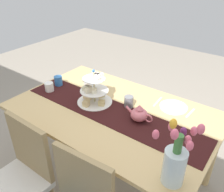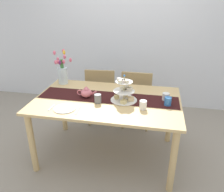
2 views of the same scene
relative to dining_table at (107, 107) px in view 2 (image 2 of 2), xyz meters
name	(u,v)px [view 2 (image 2 of 2)]	position (x,y,z in m)	size (l,w,h in m)	color
ground_plane	(108,154)	(0.00, 0.00, -0.68)	(8.00, 8.00, 0.00)	gray
room_wall_rear	(128,32)	(0.00, 1.62, 0.62)	(6.00, 0.08, 2.60)	silver
dining_table	(107,107)	(0.00, 0.00, 0.00)	(1.66, 1.04, 0.78)	tan
chair_left	(101,94)	(-0.26, 0.75, -0.17)	(0.45, 0.45, 0.91)	#9C8254
chair_right	(137,97)	(0.28, 0.75, -0.17)	(0.42, 0.42, 0.91)	#9C8254
table_runner	(108,97)	(0.00, 0.04, 0.10)	(1.61, 0.33, 0.00)	black
tiered_cake_stand	(124,92)	(0.20, 0.00, 0.20)	(0.30, 0.30, 0.30)	beige
teapot	(86,93)	(-0.25, 0.00, 0.16)	(0.24, 0.13, 0.14)	#D66B75
tulip_vase	(63,72)	(-0.69, 0.38, 0.26)	(0.23, 0.24, 0.44)	silver
cream_jug	(166,97)	(0.66, 0.10, 0.14)	(0.08, 0.08, 0.09)	white
dinner_plate_left	(65,109)	(-0.39, -0.33, 0.11)	(0.23, 0.23, 0.01)	white
fork_left	(52,107)	(-0.53, -0.33, 0.10)	(0.02, 0.15, 0.01)	silver
knife_left	(78,110)	(-0.24, -0.33, 0.10)	(0.01, 0.17, 0.01)	silver
mug_grey	(98,98)	(-0.08, -0.11, 0.15)	(0.08, 0.08, 0.10)	slate
mug_white_text	(143,105)	(0.42, -0.17, 0.15)	(0.08, 0.08, 0.10)	white
mug_orange	(168,101)	(0.67, -0.03, 0.15)	(0.08, 0.08, 0.10)	#3370B7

